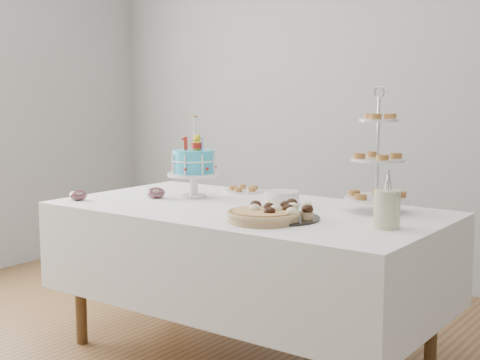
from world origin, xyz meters
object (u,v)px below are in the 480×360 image
Objects in this scene: birthday_cake at (194,176)px; table at (247,252)px; plate_stack at (281,198)px; utensil_pitcher at (387,208)px; jam_bowl_a at (78,195)px; cupcake_tray at (281,211)px; pie at (263,215)px; pastry_plate at (244,189)px; jam_bowl_b at (156,193)px; tiered_stand at (378,160)px.

table is at bearing -28.96° from birthday_cake.
utensil_pitcher is at bearing -19.07° from plate_stack.
jam_bowl_a is (-0.94, -0.51, -0.01)m from plate_stack.
table is 20.78× the size of jam_bowl_a.
cupcake_tray is (0.72, -0.25, -0.08)m from birthday_cake.
utensil_pitcher is (0.49, 0.19, 0.06)m from pie.
utensil_pitcher is at bearing -23.60° from pastry_plate.
jam_bowl_a is at bearing -151.89° from utensil_pitcher.
birthday_cake is at bearing 161.05° from cupcake_tray.
cupcake_tray is 1.55× the size of pastry_plate.
jam_bowl_b is (-0.86, 0.11, -0.01)m from cupcake_tray.
jam_bowl_b is (-1.13, -0.31, -0.22)m from tiered_stand.
plate_stack is at bearing -168.77° from tiered_stand.
plate_stack is at bearing -8.76° from birthday_cake.
table is 0.62m from jam_bowl_b.
jam_bowl_b reaches higher than pie.
tiered_stand is 3.28× the size of plate_stack.
plate_stack is 1.81× the size of jam_bowl_b.
jam_bowl_b is (0.28, 0.29, 0.00)m from jam_bowl_a.
table is 0.83m from utensil_pitcher.
tiered_stand is at bearing 23.99° from table.
birthday_cake reaches higher than pastry_plate.
plate_stack is at bearing 58.14° from table.
cupcake_tray reaches higher than plate_stack.
pie is at bearing -106.16° from cupcake_tray.
pie is at bearing -43.36° from table.
jam_bowl_a is at bearing -157.45° from table.
plate_stack is 0.71m from utensil_pitcher.
jam_bowl_a is at bearing -170.77° from cupcake_tray.
birthday_cake is 1.94× the size of pastry_plate.
pie is at bearing -44.17° from birthday_cake.
table is at bearing -121.86° from plate_stack.
table is 0.54m from birthday_cake.
tiered_stand is 0.92m from pastry_plate.
tiered_stand is at bearing 57.44° from cupcake_tray.
tiered_stand is at bearing -9.35° from pastry_plate.
pie is 1.33× the size of utensil_pitcher.
pastry_plate is (-0.88, 0.14, -0.23)m from tiered_stand.
utensil_pitcher is at bearing 21.27° from pie.
birthday_cake is at bearing -169.11° from utensil_pitcher.
pie reaches higher than table.
birthday_cake is at bearing 45.06° from jam_bowl_a.
jam_bowl_a is 0.93× the size of jam_bowl_b.
plate_stack is 0.47m from pastry_plate.
table is 8.52× the size of pastry_plate.
pastry_plate is at bearing 54.53° from jam_bowl_a.
tiered_stand is 1.19m from jam_bowl_b.
birthday_cake is at bearing -171.27° from plate_stack.
table is 5.50× the size of cupcake_tray.
plate_stack reaches higher than jam_bowl_a.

